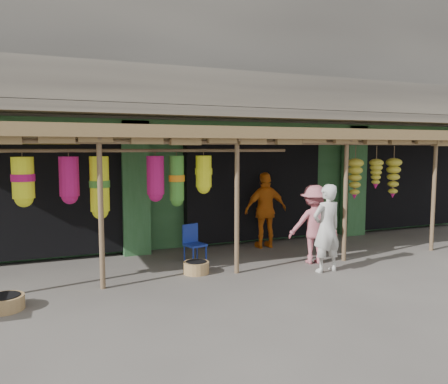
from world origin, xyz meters
name	(u,v)px	position (x,y,z in m)	size (l,w,h in m)	color
ground	(298,263)	(0.00, 0.00, 0.00)	(80.00, 80.00, 0.00)	#514C47
building	(215,116)	(0.00, 4.87, 3.37)	(16.40, 6.80, 7.00)	gray
awning	(274,140)	(-0.18, 0.80, 2.57)	(14.00, 2.70, 2.79)	brown
blue_chair	(193,241)	(-2.02, 0.90, 0.45)	(0.48, 0.48, 0.80)	navy
basket_mid	(5,303)	(-5.47, -0.68, 0.11)	(0.55, 0.55, 0.21)	#9C7946
basket_right	(196,268)	(-2.23, 0.07, 0.11)	(0.50, 0.50, 0.23)	#946D45
person_front	(327,228)	(0.14, -0.76, 0.86)	(0.62, 0.41, 1.71)	silver
person_vendor	(266,210)	(0.03, 1.54, 0.91)	(1.07, 0.45, 1.83)	orange
person_shopper	(314,224)	(0.29, -0.10, 0.82)	(1.06, 0.61, 1.64)	#C86A75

